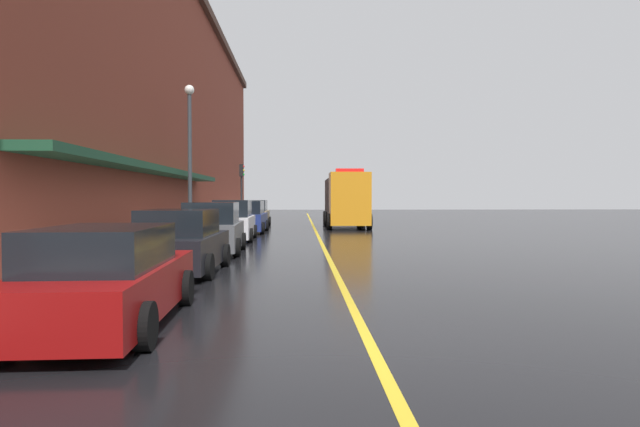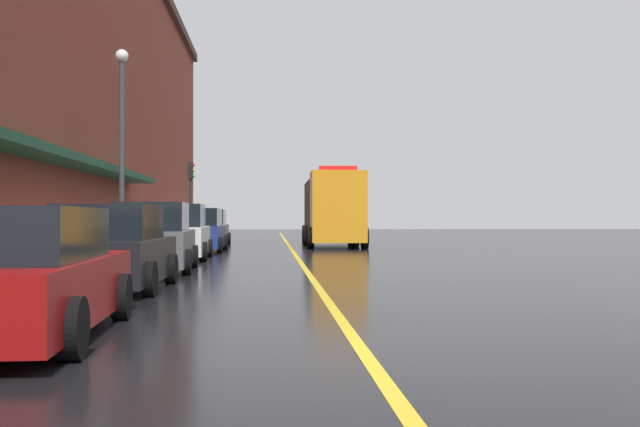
% 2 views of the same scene
% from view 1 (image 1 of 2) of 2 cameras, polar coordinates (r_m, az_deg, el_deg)
% --- Properties ---
extents(ground_plane, '(112.00, 112.00, 0.00)m').
position_cam_1_polar(ground_plane, '(32.16, -0.48, -1.83)').
color(ground_plane, black).
extents(sidewalk_left, '(2.40, 70.00, 0.15)m').
position_cam_1_polar(sidewalk_left, '(32.57, -11.45, -1.68)').
color(sidewalk_left, '#ADA8A0').
rests_on(sidewalk_left, ground).
extents(lane_center_stripe, '(0.16, 70.00, 0.01)m').
position_cam_1_polar(lane_center_stripe, '(32.16, -0.48, -1.82)').
color(lane_center_stripe, gold).
rests_on(lane_center_stripe, ground).
extents(brick_building_left, '(11.06, 64.00, 15.17)m').
position_cam_1_polar(brick_building_left, '(33.58, -22.42, 11.20)').
color(brick_building_left, brown).
rests_on(brick_building_left, ground).
extents(parked_car_0, '(2.16, 4.85, 1.54)m').
position_cam_1_polar(parked_car_0, '(8.96, -21.48, -6.40)').
color(parked_car_0, maroon).
rests_on(parked_car_0, ground).
extents(parked_car_1, '(2.17, 4.24, 1.66)m').
position_cam_1_polar(parked_car_1, '(14.59, -14.46, -3.04)').
color(parked_car_1, black).
rests_on(parked_car_1, ground).
extents(parked_car_2, '(2.23, 4.20, 1.81)m').
position_cam_1_polar(parked_car_2, '(19.45, -11.24, -1.68)').
color(parked_car_2, '#595B60').
rests_on(parked_car_2, ground).
extents(parked_car_3, '(2.01, 4.62, 1.86)m').
position_cam_1_polar(parked_car_3, '(25.14, -9.10, -0.86)').
color(parked_car_3, silver).
rests_on(parked_car_3, ground).
extents(parked_car_4, '(2.18, 4.79, 1.79)m').
position_cam_1_polar(parked_car_4, '(30.72, -7.62, -0.44)').
color(parked_car_4, navy).
rests_on(parked_car_4, ground).
extents(parked_car_5, '(1.97, 4.54, 1.80)m').
position_cam_1_polar(parked_car_5, '(36.64, -6.86, -0.10)').
color(parked_car_5, '#A5844C').
rests_on(parked_car_5, ground).
extents(utility_truck, '(2.80, 8.58, 3.73)m').
position_cam_1_polar(utility_truck, '(36.12, 2.71, 1.38)').
color(utility_truck, orange).
rests_on(utility_truck, ground).
extents(parking_meter_0, '(0.14, 0.18, 1.33)m').
position_cam_1_polar(parking_meter_0, '(23.98, -12.75, -0.53)').
color(parking_meter_0, '#4C4C51').
rests_on(parking_meter_0, sidewalk_left).
extents(parking_meter_1, '(0.14, 0.18, 1.33)m').
position_cam_1_polar(parking_meter_1, '(28.82, -10.95, -0.15)').
color(parking_meter_1, '#4C4C51').
rests_on(parking_meter_1, sidewalk_left).
extents(street_lamp_left, '(0.44, 0.44, 6.94)m').
position_cam_1_polar(street_lamp_left, '(25.58, -13.54, 7.09)').
color(street_lamp_left, '#33383D').
rests_on(street_lamp_left, sidewalk_left).
extents(traffic_light_near, '(0.38, 0.36, 4.30)m').
position_cam_1_polar(traffic_light_near, '(41.06, -8.25, 3.32)').
color(traffic_light_near, '#232326').
rests_on(traffic_light_near, sidewalk_left).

